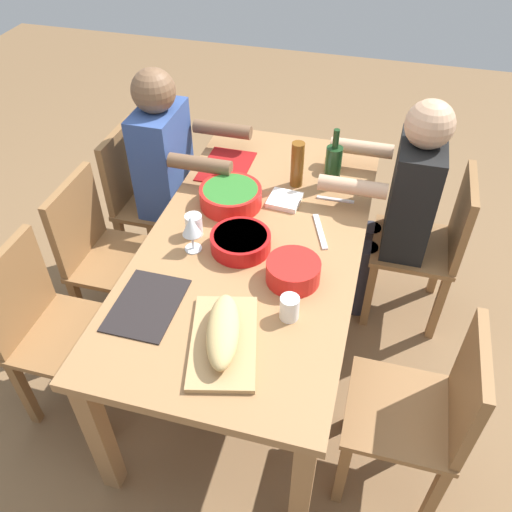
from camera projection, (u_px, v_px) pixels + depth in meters
ground_plane at (256, 347)px, 2.71m from camera, size 8.00×8.00×0.00m
dining_table at (256, 252)px, 2.27m from camera, size 1.75×0.88×0.74m
chair_far_left at (48, 325)px, 2.19m from camera, size 0.40×0.40×0.85m
chair_near_left at (427, 410)px, 1.89m from camera, size 0.40×0.40×0.85m
chair_near_right at (432, 242)px, 2.58m from camera, size 0.40×0.40×0.85m
diner_near_right at (402, 200)px, 2.47m from camera, size 0.41×0.53×1.20m
chair_far_center at (102, 251)px, 2.53m from camera, size 0.40×0.40×0.85m
chair_far_right at (144, 195)px, 2.88m from camera, size 0.40×0.40×0.85m
diner_far_right at (171, 166)px, 2.70m from camera, size 0.41×0.53×1.20m
serving_bowl_greens at (231, 196)px, 2.35m from camera, size 0.28×0.28×0.09m
serving_bowl_pasta at (293, 270)px, 1.99m from camera, size 0.21×0.21×0.09m
serving_bowl_salad at (241, 241)px, 2.13m from camera, size 0.25×0.25×0.07m
cutting_board at (224, 341)px, 1.78m from camera, size 0.44×0.31×0.02m
bread_loaf at (223, 331)px, 1.75m from camera, size 0.34×0.18×0.09m
wine_bottle at (333, 165)px, 2.42m from camera, size 0.08×0.08×0.29m
beer_bottle at (297, 164)px, 2.42m from camera, size 0.06×0.06×0.22m
wine_glass at (191, 227)px, 2.07m from camera, size 0.08×0.08×0.17m
placemat_far_left at (147, 305)px, 1.92m from camera, size 0.32×0.23×0.01m
cup_near_left at (289, 308)px, 1.85m from camera, size 0.07×0.07×0.09m
cup_near_right at (331, 164)px, 2.56m from camera, size 0.07×0.07×0.08m
fork_near_right at (335, 199)px, 2.40m from camera, size 0.02×0.17×0.01m
cup_far_center at (194, 225)px, 2.19m from camera, size 0.07×0.07×0.10m
placemat_far_right at (226, 166)px, 2.61m from camera, size 0.32×0.23×0.01m
carving_knife at (320, 231)px, 2.23m from camera, size 0.22×0.10×0.01m
napkin_stack at (285, 200)px, 2.38m from camera, size 0.15×0.15×0.02m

